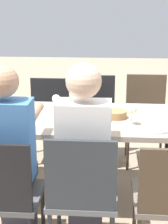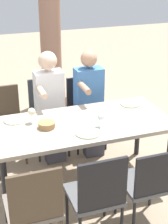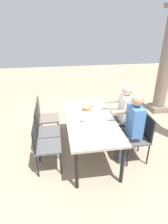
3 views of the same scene
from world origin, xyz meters
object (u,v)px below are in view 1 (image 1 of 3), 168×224
chair_west_south (146,113)px  chair_east_north (4,193)px  wine_glass_1 (56,99)px  bread_basket (116,114)px  chair_east_south (49,113)px  diner_man_white (85,155)px  plate_1 (76,107)px  wine_glass_0 (132,110)px  dining_table (72,125)px  diner_woman_green (11,154)px  chair_mid_north (82,192)px  chair_mid_south (95,114)px  plate_0 (154,129)px

chair_west_south → chair_east_north: (1.04, 1.72, -0.01)m
wine_glass_1 → bread_basket: wine_glass_1 is taller
chair_east_south → diner_man_white: bearing=108.0°
plate_1 → wine_glass_0: bearing=138.0°
dining_table → chair_east_south: 0.94m
chair_east_south → bread_basket: bearing=129.5°
diner_woman_green → plate_1: diner_woman_green is taller
plate_1 → chair_east_south: bearing=-59.4°
chair_west_south → plate_1: bearing=42.1°
diner_man_white → dining_table: bearing=-77.2°
chair_west_south → chair_mid_north: chair_mid_north is taller
chair_mid_south → chair_east_south: bearing=0.8°
chair_mid_north → diner_woman_green: bearing=-21.8°
chair_mid_north → chair_east_north: bearing=-0.0°
plate_1 → diner_man_white: bearing=98.5°
diner_man_white → bread_basket: bearing=-107.1°
dining_table → wine_glass_1: size_ratio=12.88×
chair_mid_south → bread_basket: chair_mid_south is taller
chair_mid_north → chair_mid_south: (0.00, -1.72, -0.03)m
chair_east_north → wine_glass_0: bearing=-140.1°
chair_east_north → chair_east_south: chair_east_north is taller
wine_glass_0 → chair_mid_north: bearing=64.6°
dining_table → plate_0: size_ratio=8.28×
dining_table → bread_basket: bread_basket is taller
diner_woman_green → plate_0: bearing=-158.3°
chair_east_north → wine_glass_0: 1.13m
diner_man_white → wine_glass_0: bearing=-122.1°
chair_west_south → chair_mid_north: 1.81m
chair_east_north → plate_0: size_ratio=3.94×
wine_glass_1 → wine_glass_0: bearing=153.2°
plate_1 → bread_basket: bread_basket is taller
wine_glass_0 → plate_1: bearing=-42.0°
plate_0 → dining_table: bearing=-22.6°
wine_glass_1 → chair_east_south: bearing=-74.7°
chair_west_south → plate_0: (0.05, 1.13, 0.23)m
diner_woman_green → bread_basket: bearing=-137.1°
wine_glass_1 → bread_basket: size_ratio=0.86×
chair_west_south → bread_basket: chair_west_south is taller
chair_east_north → bread_basket: (-0.71, -0.85, 0.27)m
dining_table → wine_glass_0: (-0.48, 0.17, 0.19)m
wine_glass_0 → plate_0: bearing=149.1°
chair_west_south → chair_east_north: chair_west_south is taller
diner_woman_green → plate_0: (-0.99, -0.39, 0.07)m
chair_mid_north → bread_basket: chair_mid_north is taller
wine_glass_1 → plate_0: bearing=152.3°
plate_1 → wine_glass_1: (0.17, 0.10, 0.10)m
chair_east_south → diner_woman_green: 1.53m
plate_0 → wine_glass_1: wine_glass_1 is taller
chair_mid_north → plate_0: (-0.49, -0.59, 0.22)m
wine_glass_1 → chair_west_south: bearing=-139.8°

